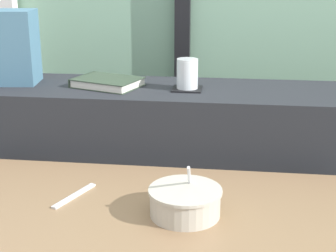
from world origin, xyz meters
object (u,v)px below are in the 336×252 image
Objects in this scene: juice_glass at (187,75)px; soup_bowl at (185,202)px; closed_book at (107,82)px; coaster_square at (187,89)px; fork_utensil at (74,196)px.

juice_glass is 0.55× the size of soup_bowl.
closed_book reaches higher than soup_bowl.
fork_utensil is (-0.26, -0.48, -0.19)m from coaster_square.
coaster_square is 0.29m from closed_book.
closed_book is at bearing 177.66° from juice_glass.
soup_bowl is at bearing -85.16° from coaster_square.
closed_book is 1.41× the size of soup_bowl.
coaster_square is 0.54× the size of soup_bowl.
juice_glass is at bearing 94.84° from soup_bowl.
juice_glass reaches higher than closed_book.
coaster_square is at bearing -2.34° from closed_book.
juice_glass is 0.39× the size of closed_book.
coaster_square is at bearing -104.04° from juice_glass.
coaster_square is at bearing 83.38° from fork_utensil.
closed_book is (-0.28, 0.01, -0.04)m from juice_glass.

